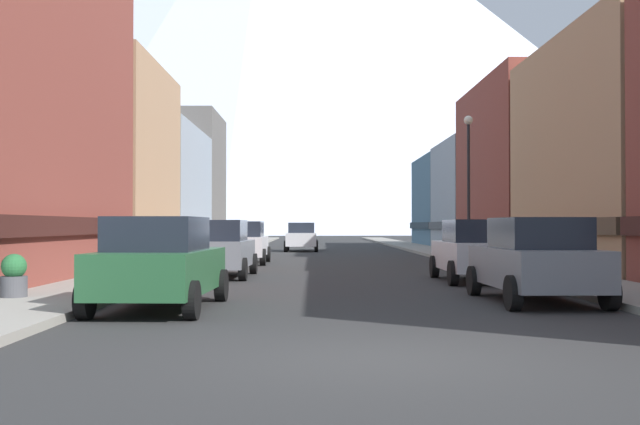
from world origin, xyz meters
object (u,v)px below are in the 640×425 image
car_right_0 (536,260)px  potted_plant_2 (566,257)px  car_left_1 (219,248)px  car_left_2 (243,242)px  potted_plant_0 (144,255)px  pedestrian_0 (165,246)px  car_driving_0 (301,237)px  streetlamp_right (468,166)px  car_right_1 (475,250)px  car_left_0 (160,263)px  potted_plant_1 (14,276)px

car_right_0 → potted_plant_2: size_ratio=4.78×
car_left_1 → car_left_2: bearing=90.0°
car_left_2 → car_right_0: bearing=-65.3°
potted_plant_0 → pedestrian_0: pedestrian_0 is taller
car_driving_0 → pedestrian_0: car_driving_0 is taller
car_driving_0 → potted_plant_0: (-5.40, -20.45, -0.35)m
car_driving_0 → pedestrian_0: size_ratio=2.81×
car_driving_0 → potted_plant_0: bearing=-104.8°
potted_plant_2 → streetlamp_right: 7.84m
car_right_0 → car_right_1: 6.08m
car_left_2 → car_right_1: size_ratio=1.00×
car_right_1 → streetlamp_right: size_ratio=0.75×
car_left_1 → car_right_1: (7.60, -1.90, 0.00)m
car_right_0 → car_driving_0: bearing=99.4°
car_right_1 → potted_plant_2: size_ratio=4.75×
car_left_0 → car_right_1: size_ratio=1.01×
car_driving_0 → potted_plant_1: bearing=-99.4°
potted_plant_0 → streetlamp_right: streetlamp_right is taller
car_left_2 → car_driving_0: size_ratio=1.00×
pedestrian_0 → potted_plant_0: bearing=-170.2°
car_left_2 → potted_plant_1: size_ratio=4.97×
car_left_2 → potted_plant_0: bearing=-125.3°
car_right_1 → potted_plant_1: (-10.80, -6.34, -0.32)m
pedestrian_0 → streetlamp_right: 12.30m
potted_plant_0 → car_driving_0: bearing=75.2°
car_left_2 → potted_plant_2: size_ratio=4.75×
car_driving_0 → car_left_1: bearing=-95.1°
car_left_0 → car_right_0: size_ratio=1.01×
potted_plant_0 → potted_plant_1: potted_plant_1 is taller
car_driving_0 → streetlamp_right: streetlamp_right is taller
potted_plant_2 → streetlamp_right: (-1.65, 6.89, 3.36)m
car_right_1 → car_left_2: bearing=126.0°
car_driving_0 → potted_plant_0: car_driving_0 is taller
car_left_1 → pedestrian_0: size_ratio=2.83×
car_right_1 → car_driving_0: same height
car_right_1 → pedestrian_0: size_ratio=2.82×
car_right_0 → potted_plant_1: 10.81m
potted_plant_0 → potted_plant_1: 12.26m
car_right_0 → car_left_1: bearing=133.6°
car_left_0 → potted_plant_2: 14.19m
car_left_2 → potted_plant_0: car_left_2 is taller
car_left_1 → car_right_0: (7.60, -7.97, 0.00)m
car_left_2 → car_right_1: bearing=-54.0°
car_left_1 → car_driving_0: size_ratio=1.01×
car_right_0 → pedestrian_0: (-10.05, 12.13, -0.03)m
car_right_0 → potted_plant_1: size_ratio=5.00×
car_right_1 → potted_plant_2: car_right_1 is taller
car_left_1 → potted_plant_0: car_left_1 is taller
pedestrian_0 → potted_plant_1: bearing=-93.5°
car_left_1 → potted_plant_1: size_ratio=5.00×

